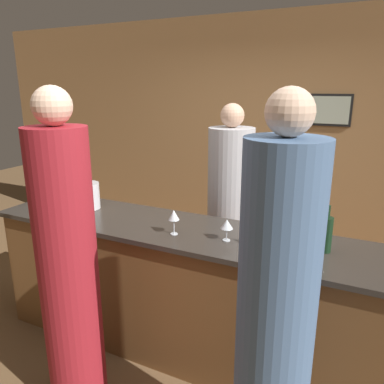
{
  "coord_description": "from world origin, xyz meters",
  "views": [
    {
      "loc": [
        1.17,
        -2.23,
        2.0
      ],
      "look_at": [
        0.04,
        0.1,
        1.26
      ],
      "focal_mm": 35.0,
      "sensor_mm": 36.0,
      "label": 1
    }
  ],
  "objects_px": {
    "guest_0": "(68,270)",
    "wine_bottle_1": "(35,190)",
    "wine_bottle_0": "(326,234)",
    "ice_bucket": "(89,196)",
    "guest_1": "(275,329)",
    "bartender": "(229,219)"
  },
  "relations": [
    {
      "from": "guest_0",
      "to": "bartender",
      "type": "bearing_deg",
      "value": 71.44
    },
    {
      "from": "bartender",
      "to": "ice_bucket",
      "type": "relative_size",
      "value": 8.56
    },
    {
      "from": "bartender",
      "to": "wine_bottle_1",
      "type": "distance_m",
      "value": 1.71
    },
    {
      "from": "guest_1",
      "to": "guest_0",
      "type": "bearing_deg",
      "value": 178.95
    },
    {
      "from": "bartender",
      "to": "wine_bottle_0",
      "type": "bearing_deg",
      "value": 141.83
    },
    {
      "from": "wine_bottle_0",
      "to": "bartender",
      "type": "bearing_deg",
      "value": 141.83
    },
    {
      "from": "ice_bucket",
      "to": "guest_1",
      "type": "bearing_deg",
      "value": -24.93
    },
    {
      "from": "guest_0",
      "to": "wine_bottle_0",
      "type": "xyz_separation_m",
      "value": [
        1.36,
        0.77,
        0.19
      ]
    },
    {
      "from": "guest_0",
      "to": "wine_bottle_0",
      "type": "bearing_deg",
      "value": 29.42
    },
    {
      "from": "guest_1",
      "to": "ice_bucket",
      "type": "relative_size",
      "value": 9.18
    },
    {
      "from": "wine_bottle_0",
      "to": "wine_bottle_1",
      "type": "relative_size",
      "value": 0.92
    },
    {
      "from": "guest_0",
      "to": "wine_bottle_1",
      "type": "distance_m",
      "value": 1.26
    },
    {
      "from": "wine_bottle_1",
      "to": "wine_bottle_0",
      "type": "bearing_deg",
      "value": 1.57
    },
    {
      "from": "bartender",
      "to": "wine_bottle_1",
      "type": "relative_size",
      "value": 5.76
    },
    {
      "from": "bartender",
      "to": "wine_bottle_0",
      "type": "xyz_separation_m",
      "value": [
        0.87,
        -0.69,
        0.27
      ]
    },
    {
      "from": "bartender",
      "to": "guest_0",
      "type": "xyz_separation_m",
      "value": [
        -0.49,
        -1.46,
        0.08
      ]
    },
    {
      "from": "wine_bottle_0",
      "to": "wine_bottle_1",
      "type": "height_order",
      "value": "wine_bottle_1"
    },
    {
      "from": "guest_1",
      "to": "ice_bucket",
      "type": "xyz_separation_m",
      "value": [
        -1.77,
        0.82,
        0.19
      ]
    },
    {
      "from": "guest_1",
      "to": "wine_bottle_1",
      "type": "relative_size",
      "value": 6.18
    },
    {
      "from": "guest_0",
      "to": "ice_bucket",
      "type": "xyz_separation_m",
      "value": [
        -0.52,
        0.8,
        0.18
      ]
    },
    {
      "from": "guest_0",
      "to": "wine_bottle_1",
      "type": "relative_size",
      "value": 6.2
    },
    {
      "from": "bartender",
      "to": "guest_0",
      "type": "relative_size",
      "value": 0.93
    }
  ]
}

